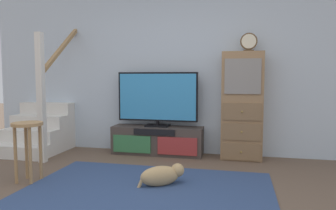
{
  "coord_description": "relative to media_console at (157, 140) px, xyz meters",
  "views": [
    {
      "loc": [
        0.93,
        -2.5,
        1.19
      ],
      "look_at": [
        -0.07,
        1.94,
        0.79
      ],
      "focal_mm": 34.09,
      "sensor_mm": 36.0,
      "label": 1
    }
  ],
  "objects": [
    {
      "name": "television",
      "position": [
        0.0,
        0.02,
        0.66
      ],
      "size": [
        1.24,
        0.22,
        0.83
      ],
      "color": "black",
      "rests_on": "media_console"
    },
    {
      "name": "media_console",
      "position": [
        0.0,
        0.0,
        0.0
      ],
      "size": [
        1.4,
        0.38,
        0.43
      ],
      "color": "#423833",
      "rests_on": "ground_plane"
    },
    {
      "name": "desk_clock",
      "position": [
        1.34,
        -0.0,
        1.46
      ],
      "size": [
        0.24,
        0.08,
        0.26
      ],
      "color": "#4C3823",
      "rests_on": "side_cabinet"
    },
    {
      "name": "dog",
      "position": [
        0.42,
        -1.37,
        -0.1
      ],
      "size": [
        0.49,
        0.41,
        0.23
      ],
      "color": "tan",
      "rests_on": "ground_plane"
    },
    {
      "name": "bar_stool_near",
      "position": [
        -1.1,
        -1.57,
        0.29
      ],
      "size": [
        0.34,
        0.34,
        0.68
      ],
      "color": "#A37A4C",
      "rests_on": "ground_plane"
    },
    {
      "name": "area_rug",
      "position": [
        0.3,
        -1.59,
        -0.21
      ],
      "size": [
        2.6,
        1.8,
        0.01
      ],
      "primitive_type": "cube",
      "color": "navy",
      "rests_on": "ground_plane"
    },
    {
      "name": "side_cabinet",
      "position": [
        1.26,
        0.01,
        0.56
      ],
      "size": [
        0.58,
        0.38,
        1.55
      ],
      "color": "#93704C",
      "rests_on": "ground_plane"
    },
    {
      "name": "staircase",
      "position": [
        -1.94,
        0.01,
        0.15
      ],
      "size": [
        1.0,
        1.36,
        2.2
      ],
      "color": "silver",
      "rests_on": "ground_plane"
    },
    {
      "name": "back_wall",
      "position": [
        0.3,
        0.27,
        1.13
      ],
      "size": [
        6.4,
        0.12,
        2.7
      ],
      "primitive_type": "cube",
      "color": "silver",
      "rests_on": "ground_plane"
    }
  ]
}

